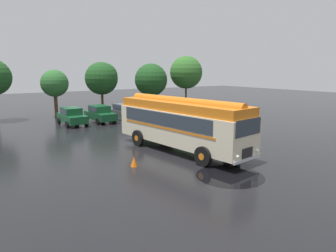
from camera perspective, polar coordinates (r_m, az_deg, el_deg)
name	(u,v)px	position (r m, az deg, el deg)	size (l,w,h in m)	color
ground_plane	(192,152)	(19.41, 4.59, -4.88)	(120.00, 120.00, 0.00)	black
vintage_bus	(181,122)	(19.17, 2.49, 0.76)	(3.90, 10.34, 3.49)	beige
car_near_left	(72,116)	(29.93, -17.86, 1.79)	(2.10, 4.27, 1.66)	#144C28
car_mid_left	(100,114)	(30.86, -12.81, 2.30)	(2.19, 4.31, 1.66)	#144C28
car_mid_right	(124,112)	(31.92, -8.33, 2.72)	(2.23, 4.33, 1.66)	#4C5156
car_far_right	(148,109)	(33.45, -3.91, 3.17)	(2.04, 4.24, 1.66)	black
tree_left_of_centre	(55,83)	(35.17, -20.77, 7.67)	(2.95, 2.95, 5.22)	#4C3823
tree_centre	(103,78)	(38.28, -12.37, 8.98)	(4.02, 4.02, 6.16)	#4C3823
tree_right_of_centre	(151,80)	(39.81, -3.30, 8.83)	(4.27, 4.27, 6.03)	#4C3823
tree_far_right	(187,72)	(42.50, 3.65, 10.26)	(4.53, 4.53, 7.11)	#4C3823
traffic_cone	(134,162)	(16.49, -6.51, -6.74)	(0.36, 0.36, 0.55)	orange
puddle_patch	(230,176)	(15.37, 11.70, -9.27)	(3.38, 3.38, 0.01)	black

